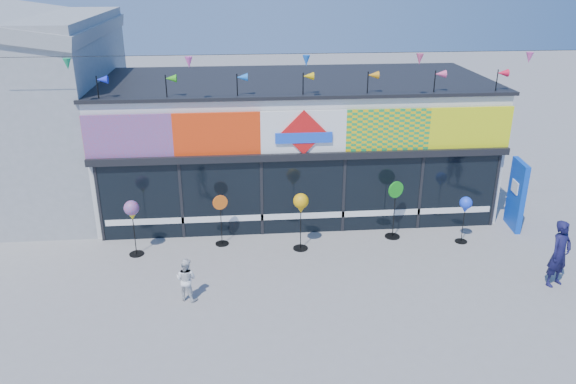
{
  "coord_description": "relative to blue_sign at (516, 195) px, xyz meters",
  "views": [
    {
      "loc": [
        -1.78,
        -11.59,
        7.39
      ],
      "look_at": [
        -0.56,
        2.0,
        1.88
      ],
      "focal_mm": 35.0,
      "sensor_mm": 36.0,
      "label": 1
    }
  ],
  "objects": [
    {
      "name": "spinner_1",
      "position": [
        -8.77,
        -0.36,
        -0.26
      ],
      "size": [
        0.41,
        0.38,
        1.51
      ],
      "color": "black",
      "rests_on": "ground"
    },
    {
      "name": "spinner_0",
      "position": [
        -11.11,
        -0.78,
        0.23
      ],
      "size": [
        0.41,
        0.41,
        1.6
      ],
      "color": "black",
      "rests_on": "ground"
    },
    {
      "name": "child",
      "position": [
        -9.54,
        -3.15,
        -0.52
      ],
      "size": [
        0.6,
        0.5,
        1.08
      ],
      "primitive_type": "imported",
      "rotation": [
        0.0,
        0.0,
        2.7
      ],
      "color": "white",
      "rests_on": "ground"
    },
    {
      "name": "spinner_2",
      "position": [
        -6.57,
        -0.85,
        0.28
      ],
      "size": [
        0.42,
        0.42,
        1.67
      ],
      "color": "black",
      "rests_on": "ground"
    },
    {
      "name": "blue_sign",
      "position": [
        0.0,
        0.0,
        0.0
      ],
      "size": [
        0.27,
        1.06,
        2.1
      ],
      "rotation": [
        0.0,
        0.0,
        -0.11
      ],
      "color": "#0C41BB",
      "rests_on": "ground"
    },
    {
      "name": "spinner_4",
      "position": [
        -1.91,
        -0.83,
        0.06
      ],
      "size": [
        0.35,
        0.35,
        1.4
      ],
      "color": "black",
      "rests_on": "ground"
    },
    {
      "name": "adult_man",
      "position": [
        -0.47,
        -3.29,
        -0.19
      ],
      "size": [
        0.74,
        0.64,
        1.72
      ],
      "primitive_type": "imported",
      "rotation": [
        0.0,
        0.0,
        0.43
      ],
      "color": "#13123B",
      "rests_on": "ground"
    },
    {
      "name": "kite_shop",
      "position": [
        -6.39,
        2.73,
        0.99
      ],
      "size": [
        16.0,
        5.7,
        5.31
      ],
      "color": "silver",
      "rests_on": "ground"
    },
    {
      "name": "ground",
      "position": [
        -6.39,
        -3.21,
        -1.05
      ],
      "size": [
        80.0,
        80.0,
        0.0
      ],
      "primitive_type": "plane",
      "color": "gray",
      "rests_on": "ground"
    },
    {
      "name": "spinner_3",
      "position": [
        -3.8,
        -0.35,
        -0.13
      ],
      "size": [
        0.47,
        0.44,
        1.74
      ],
      "color": "black",
      "rests_on": "ground"
    }
  ]
}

